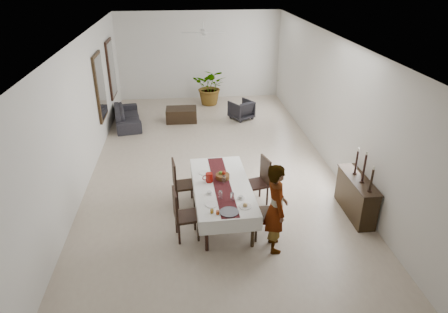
% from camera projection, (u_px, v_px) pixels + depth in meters
% --- Properties ---
extents(floor, '(6.00, 12.00, 0.00)m').
position_uv_depth(floor, '(213.00, 169.00, 10.15)').
color(floor, '#C4B49C').
rests_on(floor, ground).
extents(ceiling, '(6.00, 12.00, 0.02)m').
position_uv_depth(ceiling, '(211.00, 40.00, 8.75)').
color(ceiling, silver).
rests_on(ceiling, wall_back).
extents(wall_back, '(6.00, 0.02, 3.20)m').
position_uv_depth(wall_back, '(199.00, 56.00, 14.81)').
color(wall_back, silver).
rests_on(wall_back, floor).
extents(wall_front, '(6.00, 0.02, 3.20)m').
position_uv_depth(wall_front, '(257.00, 303.00, 4.09)').
color(wall_front, silver).
rests_on(wall_front, floor).
extents(wall_left, '(0.02, 12.00, 3.20)m').
position_uv_depth(wall_left, '(82.00, 114.00, 9.17)').
color(wall_left, silver).
rests_on(wall_left, floor).
extents(wall_right, '(0.02, 12.00, 3.20)m').
position_uv_depth(wall_right, '(334.00, 105.00, 9.73)').
color(wall_right, silver).
rests_on(wall_right, floor).
extents(dining_table_top, '(1.03, 2.32, 0.05)m').
position_uv_depth(dining_table_top, '(222.00, 186.00, 8.01)').
color(dining_table_top, black).
rests_on(dining_table_top, table_leg_fl).
extents(table_leg_fl, '(0.07, 0.07, 0.67)m').
position_uv_depth(table_leg_fl, '(207.00, 235.00, 7.15)').
color(table_leg_fl, black).
rests_on(table_leg_fl, floor).
extents(table_leg_fr, '(0.07, 0.07, 0.67)m').
position_uv_depth(table_leg_fr, '(253.00, 231.00, 7.25)').
color(table_leg_fr, black).
rests_on(table_leg_fr, floor).
extents(table_leg_bl, '(0.07, 0.07, 0.67)m').
position_uv_depth(table_leg_bl, '(197.00, 177.00, 9.09)').
color(table_leg_bl, black).
rests_on(table_leg_bl, floor).
extents(table_leg_br, '(0.07, 0.07, 0.67)m').
position_uv_depth(table_leg_br, '(234.00, 174.00, 9.19)').
color(table_leg_br, black).
rests_on(table_leg_br, floor).
extents(tablecloth_top, '(1.20, 2.50, 0.01)m').
position_uv_depth(tablecloth_top, '(222.00, 185.00, 8.00)').
color(tablecloth_top, white).
rests_on(tablecloth_top, dining_table_top).
extents(tablecloth_drape_left, '(0.09, 2.47, 0.29)m').
position_uv_depth(tablecloth_drape_left, '(194.00, 193.00, 8.00)').
color(tablecloth_drape_left, white).
rests_on(tablecloth_drape_left, dining_table_top).
extents(tablecloth_drape_right, '(0.09, 2.47, 0.29)m').
position_uv_depth(tablecloth_drape_right, '(249.00, 189.00, 8.13)').
color(tablecloth_drape_right, white).
rests_on(tablecloth_drape_right, dining_table_top).
extents(tablecloth_drape_near, '(1.13, 0.04, 0.29)m').
position_uv_depth(tablecloth_drape_near, '(231.00, 227.00, 6.97)').
color(tablecloth_drape_near, white).
rests_on(tablecloth_drape_near, dining_table_top).
extents(tablecloth_drape_far, '(1.13, 0.04, 0.29)m').
position_uv_depth(tablecloth_drape_far, '(215.00, 163.00, 9.16)').
color(tablecloth_drape_far, white).
rests_on(tablecloth_drape_far, dining_table_top).
extents(table_runner, '(0.41, 2.40, 0.00)m').
position_uv_depth(table_runner, '(222.00, 184.00, 8.00)').
color(table_runner, '#52171B').
rests_on(table_runner, tablecloth_top).
extents(red_pitcher, '(0.15, 0.15, 0.19)m').
position_uv_depth(red_pitcher, '(209.00, 178.00, 8.06)').
color(red_pitcher, maroon).
rests_on(red_pitcher, tablecloth_top).
extents(pitcher_handle, '(0.12, 0.02, 0.11)m').
position_uv_depth(pitcher_handle, '(205.00, 178.00, 8.05)').
color(pitcher_handle, maroon).
rests_on(pitcher_handle, red_pitcher).
extents(wine_glass_near, '(0.07, 0.07, 0.16)m').
position_uv_depth(wine_glass_near, '(232.00, 197.00, 7.42)').
color(wine_glass_near, white).
rests_on(wine_glass_near, tablecloth_top).
extents(wine_glass_mid, '(0.07, 0.07, 0.16)m').
position_uv_depth(wine_glass_mid, '(220.00, 195.00, 7.48)').
color(wine_glass_mid, white).
rests_on(wine_glass_mid, tablecloth_top).
extents(wine_glass_far, '(0.07, 0.07, 0.16)m').
position_uv_depth(wine_glass_far, '(224.00, 180.00, 8.01)').
color(wine_glass_far, white).
rests_on(wine_glass_far, tablecloth_top).
extents(teacup_right, '(0.09, 0.09, 0.06)m').
position_uv_depth(teacup_right, '(241.00, 197.00, 7.51)').
color(teacup_right, silver).
rests_on(teacup_right, saucer_right).
extents(saucer_right, '(0.14, 0.14, 0.01)m').
position_uv_depth(saucer_right, '(241.00, 198.00, 7.52)').
color(saucer_right, silver).
rests_on(saucer_right, tablecloth_top).
extents(teacup_left, '(0.09, 0.09, 0.06)m').
position_uv_depth(teacup_left, '(209.00, 193.00, 7.65)').
color(teacup_left, silver).
rests_on(teacup_left, saucer_left).
extents(saucer_left, '(0.14, 0.14, 0.01)m').
position_uv_depth(saucer_left, '(209.00, 194.00, 7.66)').
color(saucer_left, silver).
rests_on(saucer_left, tablecloth_top).
extents(plate_near_right, '(0.23, 0.23, 0.01)m').
position_uv_depth(plate_near_right, '(245.00, 206.00, 7.27)').
color(plate_near_right, silver).
rests_on(plate_near_right, tablecloth_top).
extents(bread_near_right, '(0.09, 0.09, 0.09)m').
position_uv_depth(bread_near_right, '(245.00, 205.00, 7.26)').
color(bread_near_right, tan).
rests_on(bread_near_right, plate_near_right).
extents(plate_near_left, '(0.23, 0.23, 0.01)m').
position_uv_depth(plate_near_left, '(211.00, 205.00, 7.32)').
color(plate_near_left, white).
rests_on(plate_near_left, tablecloth_top).
extents(plate_far_left, '(0.23, 0.23, 0.01)m').
position_uv_depth(plate_far_left, '(204.00, 173.00, 8.43)').
color(plate_far_left, white).
rests_on(plate_far_left, tablecloth_top).
extents(serving_tray, '(0.34, 0.34, 0.02)m').
position_uv_depth(serving_tray, '(229.00, 212.00, 7.10)').
color(serving_tray, '#38383C').
rests_on(serving_tray, tablecloth_top).
extents(jam_jar_a, '(0.06, 0.06, 0.07)m').
position_uv_depth(jam_jar_a, '(218.00, 213.00, 7.04)').
color(jam_jar_a, '#8E3814').
rests_on(jam_jar_a, tablecloth_top).
extents(jam_jar_b, '(0.06, 0.06, 0.07)m').
position_uv_depth(jam_jar_b, '(212.00, 211.00, 7.08)').
color(jam_jar_b, '#885B13').
rests_on(jam_jar_b, tablecloth_top).
extents(fruit_basket, '(0.29, 0.29, 0.10)m').
position_uv_depth(fruit_basket, '(223.00, 176.00, 8.20)').
color(fruit_basket, brown).
rests_on(fruit_basket, tablecloth_top).
extents(fruit_red, '(0.09, 0.09, 0.09)m').
position_uv_depth(fruit_red, '(224.00, 173.00, 8.19)').
color(fruit_red, maroon).
rests_on(fruit_red, fruit_basket).
extents(fruit_green, '(0.08, 0.08, 0.08)m').
position_uv_depth(fruit_green, '(221.00, 173.00, 8.19)').
color(fruit_green, '#4F7F26').
rests_on(fruit_green, fruit_basket).
extents(chair_right_near_seat, '(0.46, 0.46, 0.05)m').
position_uv_depth(chair_right_near_seat, '(265.00, 214.00, 7.50)').
color(chair_right_near_seat, black).
rests_on(chair_right_near_seat, chair_right_near_leg_fl).
extents(chair_right_near_leg_fl, '(0.05, 0.05, 0.46)m').
position_uv_depth(chair_right_near_leg_fl, '(276.00, 230.00, 7.46)').
color(chair_right_near_leg_fl, black).
rests_on(chair_right_near_leg_fl, floor).
extents(chair_right_near_leg_fr, '(0.05, 0.05, 0.46)m').
position_uv_depth(chair_right_near_leg_fr, '(272.00, 219.00, 7.80)').
color(chair_right_near_leg_fr, black).
rests_on(chair_right_near_leg_fr, floor).
extents(chair_right_near_leg_bl, '(0.05, 0.05, 0.46)m').
position_uv_depth(chair_right_near_leg_bl, '(256.00, 231.00, 7.43)').
color(chair_right_near_leg_bl, black).
rests_on(chair_right_near_leg_bl, floor).
extents(chair_right_near_leg_br, '(0.05, 0.05, 0.46)m').
position_uv_depth(chair_right_near_leg_br, '(253.00, 220.00, 7.77)').
color(chair_right_near_leg_br, black).
rests_on(chair_right_near_leg_br, floor).
extents(chair_right_near_back, '(0.04, 0.46, 0.59)m').
position_uv_depth(chair_right_near_back, '(277.00, 199.00, 7.38)').
color(chair_right_near_back, black).
rests_on(chair_right_near_back, chair_right_near_seat).
extents(chair_right_far_seat, '(0.54, 0.54, 0.05)m').
position_uv_depth(chair_right_far_seat, '(256.00, 184.00, 8.55)').
color(chair_right_far_seat, black).
rests_on(chair_right_far_seat, chair_right_far_leg_fl).
extents(chair_right_far_leg_fl, '(0.05, 0.05, 0.44)m').
position_uv_depth(chair_right_far_leg_fl, '(267.00, 196.00, 8.56)').
color(chair_right_far_leg_fl, black).
rests_on(chair_right_far_leg_fl, floor).
extents(chair_right_far_leg_fr, '(0.05, 0.05, 0.44)m').
position_uv_depth(chair_right_far_leg_fr, '(260.00, 188.00, 8.87)').
color(chair_right_far_leg_fr, black).
rests_on(chair_right_far_leg_fr, floor).
extents(chair_right_far_leg_bl, '(0.05, 0.05, 0.44)m').
position_uv_depth(chair_right_far_leg_bl, '(252.00, 199.00, 8.45)').
color(chair_right_far_leg_bl, black).
rests_on(chair_right_far_leg_bl, floor).
extents(chair_right_far_leg_br, '(0.05, 0.05, 0.44)m').
position_uv_depth(chair_right_far_leg_br, '(245.00, 191.00, 8.75)').
color(chair_right_far_leg_br, black).
rests_on(chair_right_far_leg_br, floor).
extents(chair_right_far_back, '(0.15, 0.44, 0.56)m').
position_uv_depth(chair_right_far_back, '(265.00, 170.00, 8.48)').
color(chair_right_far_back, black).
rests_on(chair_right_far_back, chair_right_far_seat).
extents(chair_left_near_seat, '(0.50, 0.50, 0.05)m').
position_uv_depth(chair_left_near_seat, '(187.00, 217.00, 7.46)').
color(chair_left_near_seat, black).
rests_on(chair_left_near_seat, chair_left_near_leg_fl).
extents(chair_left_near_leg_fl, '(0.05, 0.05, 0.44)m').
position_uv_depth(chair_left_near_leg_fl, '(176.00, 223.00, 7.68)').
color(chair_left_near_leg_fl, black).
rests_on(chair_left_near_leg_fl, floor).
extents(chair_left_near_leg_fr, '(0.05, 0.05, 0.44)m').
position_uv_depth(chair_left_near_leg_fr, '(179.00, 234.00, 7.37)').
color(chair_left_near_leg_fr, black).
rests_on(chair_left_near_leg_fr, floor).
extents(chair_left_near_leg_bl, '(0.05, 0.05, 0.44)m').
position_uv_depth(chair_left_near_leg_bl, '(195.00, 220.00, 7.76)').
color(chair_left_near_leg_bl, black).
rests_on(chair_left_near_leg_bl, floor).
extents(chair_left_near_leg_br, '(0.05, 0.05, 0.44)m').
position_uv_depth(chair_left_near_leg_br, '(198.00, 231.00, 7.45)').
color(chair_left_near_leg_br, black).
rests_on(chair_left_near_leg_br, floor).
extents(chair_left_near_back, '(0.10, 0.44, 0.56)m').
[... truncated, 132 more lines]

